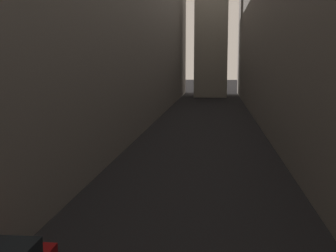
{
  "coord_description": "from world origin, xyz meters",
  "views": [
    {
      "loc": [
        1.16,
        8.47,
        6.32
      ],
      "look_at": [
        0.0,
        19.03,
        4.81
      ],
      "focal_mm": 47.4,
      "sensor_mm": 36.0,
      "label": 1
    }
  ],
  "objects": [
    {
      "name": "building_block_left",
      "position": [
        -12.57,
        50.0,
        10.22
      ],
      "size": [
        14.14,
        108.0,
        20.44
      ],
      "primitive_type": "cube",
      "color": "slate",
      "rests_on": "ground"
    },
    {
      "name": "ground_plane",
      "position": [
        0.0,
        48.0,
        0.0
      ],
      "size": [
        264.0,
        264.0,
        0.0
      ],
      "primitive_type": "plane",
      "color": "black"
    }
  ]
}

